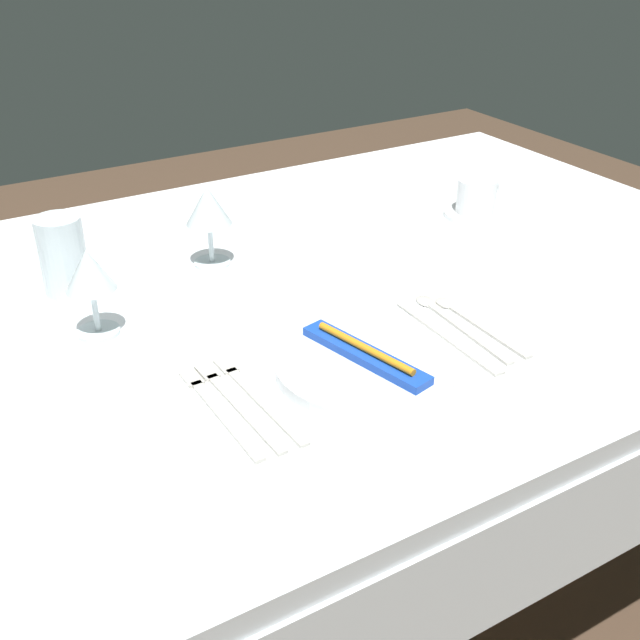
% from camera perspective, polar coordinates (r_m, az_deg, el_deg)
% --- Properties ---
extents(ground_plane, '(6.00, 6.00, 0.00)m').
position_cam_1_polar(ground_plane, '(1.74, -2.35, -20.10)').
color(ground_plane, '#4C3828').
extents(dining_table, '(1.80, 1.11, 0.74)m').
position_cam_1_polar(dining_table, '(1.31, -2.94, -1.08)').
color(dining_table, white).
rests_on(dining_table, ground).
extents(dinner_plate, '(0.25, 0.25, 0.02)m').
position_cam_1_polar(dinner_plate, '(1.06, 3.30, -3.25)').
color(dinner_plate, white).
rests_on(dinner_plate, dining_table).
extents(toothbrush_package, '(0.08, 0.21, 0.02)m').
position_cam_1_polar(toothbrush_package, '(1.05, 3.33, -2.49)').
color(toothbrush_package, blue).
rests_on(toothbrush_package, dinner_plate).
extents(fork_outer, '(0.03, 0.23, 0.00)m').
position_cam_1_polar(fork_outer, '(1.02, -4.78, -5.51)').
color(fork_outer, beige).
rests_on(fork_outer, dining_table).
extents(fork_inner, '(0.03, 0.23, 0.00)m').
position_cam_1_polar(fork_inner, '(1.01, -6.26, -5.97)').
color(fork_inner, beige).
rests_on(fork_inner, dining_table).
extents(fork_salad, '(0.02, 0.22, 0.00)m').
position_cam_1_polar(fork_salad, '(1.00, -7.59, -6.45)').
color(fork_salad, beige).
rests_on(fork_salad, dining_table).
extents(dinner_knife, '(0.02, 0.24, 0.00)m').
position_cam_1_polar(dinner_knife, '(1.15, 9.46, -1.29)').
color(dinner_knife, beige).
rests_on(dinner_knife, dining_table).
extents(spoon_soup, '(0.03, 0.23, 0.01)m').
position_cam_1_polar(spoon_soup, '(1.20, 9.57, 0.04)').
color(spoon_soup, beige).
rests_on(spoon_soup, dining_table).
extents(spoon_dessert, '(0.03, 0.21, 0.01)m').
position_cam_1_polar(spoon_dessert, '(1.21, 10.91, 0.11)').
color(spoon_dessert, beige).
rests_on(spoon_dessert, dining_table).
extents(saucer_left, '(0.12, 0.12, 0.01)m').
position_cam_1_polar(saucer_left, '(1.60, 11.27, 7.64)').
color(saucer_left, white).
rests_on(saucer_left, dining_table).
extents(coffee_cup_left, '(0.10, 0.08, 0.07)m').
position_cam_1_polar(coffee_cup_left, '(1.58, 11.45, 8.95)').
color(coffee_cup_left, white).
rests_on(coffee_cup_left, saucer_left).
extents(wine_glass_centre, '(0.08, 0.08, 0.14)m').
position_cam_1_polar(wine_glass_centre, '(1.33, -8.20, 8.06)').
color(wine_glass_centre, silver).
rests_on(wine_glass_centre, dining_table).
extents(wine_glass_left, '(0.07, 0.07, 0.14)m').
position_cam_1_polar(wine_glass_left, '(1.15, -16.56, 3.22)').
color(wine_glass_left, silver).
rests_on(wine_glass_left, dining_table).
extents(drink_tumbler, '(0.07, 0.07, 0.13)m').
position_cam_1_polar(drink_tumbler, '(1.31, -18.30, 4.21)').
color(drink_tumbler, silver).
rests_on(drink_tumbler, dining_table).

